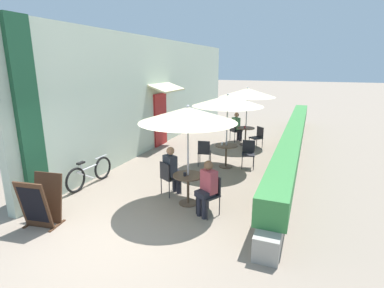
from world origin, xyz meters
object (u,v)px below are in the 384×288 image
(patio_table_near, at_px, (188,184))
(coffee_cup_near, at_px, (185,174))
(menu_board, at_px, (41,202))
(coffee_cup_far, at_px, (245,127))
(seated_patron_near_right, at_px, (207,186))
(patio_umbrella_mid, at_px, (228,101))
(seated_patron_near_left, at_px, (172,168))
(patio_table_far, at_px, (246,133))
(cafe_chair_mid_right, at_px, (204,151))
(cafe_chair_far_right, at_px, (258,136))
(cafe_chair_far_left, at_px, (235,130))
(seated_patron_far_left, at_px, (237,125))
(cafe_chair_near_left, at_px, (168,176))
(cafe_chair_near_right, at_px, (211,192))
(patio_umbrella_far, at_px, (247,93))
(bicycle_leaning, at_px, (90,173))
(cafe_chair_mid_left, at_px, (248,152))
(coffee_cup_mid, at_px, (222,144))
(patio_table_mid, at_px, (226,152))
(patio_umbrella_near, at_px, (188,115))

(patio_table_near, bearing_deg, coffee_cup_near, -119.13)
(coffee_cup_near, xyz_separation_m, menu_board, (-2.36, -1.92, -0.25))
(coffee_cup_far, bearing_deg, seated_patron_near_right, -85.49)
(patio_umbrella_mid, bearing_deg, coffee_cup_near, -93.16)
(menu_board, bearing_deg, seated_patron_near_left, 44.51)
(seated_patron_near_right, distance_m, patio_table_far, 6.25)
(cafe_chair_mid_right, relative_size, cafe_chair_far_right, 1.00)
(cafe_chair_far_left, distance_m, seated_patron_far_left, 0.20)
(cafe_chair_near_left, relative_size, seated_patron_far_left, 0.70)
(cafe_chair_near_right, bearing_deg, patio_umbrella_far, -55.96)
(cafe_chair_far_left, height_order, cafe_chair_far_right, same)
(seated_patron_near_right, height_order, patio_umbrella_far, patio_umbrella_far)
(cafe_chair_near_right, height_order, bicycle_leaning, cafe_chair_near_right)
(cafe_chair_mid_right, bearing_deg, cafe_chair_mid_left, 6.24)
(coffee_cup_far, relative_size, bicycle_leaning, 0.05)
(cafe_chair_near_right, xyz_separation_m, patio_umbrella_mid, (-0.53, 3.19, 1.62))
(seated_patron_far_left, bearing_deg, coffee_cup_mid, -41.30)
(patio_table_mid, xyz_separation_m, coffee_cup_mid, (-0.13, -0.05, 0.26))
(cafe_chair_mid_right, xyz_separation_m, cafe_chair_far_left, (0.12, 3.57, 0.00))
(patio_table_far, relative_size, bicycle_leaning, 0.43)
(cafe_chair_far_right, distance_m, bicycle_leaning, 6.49)
(seated_patron_near_left, relative_size, cafe_chair_mid_left, 1.44)
(coffee_cup_mid, distance_m, cafe_chair_far_left, 3.45)
(cafe_chair_near_right, bearing_deg, seated_patron_far_left, -52.19)
(patio_umbrella_far, bearing_deg, patio_table_near, -91.29)
(patio_umbrella_mid, bearing_deg, patio_umbrella_near, -92.34)
(coffee_cup_mid, bearing_deg, patio_table_mid, 20.84)
(cafe_chair_near_right, xyz_separation_m, patio_table_far, (-0.52, 6.13, -0.01))
(seated_patron_near_right, bearing_deg, coffee_cup_mid, -50.15)
(coffee_cup_mid, relative_size, bicycle_leaning, 0.05)
(coffee_cup_near, relative_size, cafe_chair_mid_left, 0.10)
(coffee_cup_far, bearing_deg, menu_board, -107.90)
(patio_umbrella_far, xyz_separation_m, coffee_cup_far, (-0.02, -0.09, -1.37))
(cafe_chair_near_right, distance_m, patio_umbrella_mid, 3.62)
(coffee_cup_near, bearing_deg, cafe_chair_near_right, -15.39)
(cafe_chair_near_right, height_order, patio_table_far, cafe_chair_near_right)
(seated_patron_near_left, bearing_deg, cafe_chair_mid_left, 92.61)
(cafe_chair_near_right, xyz_separation_m, coffee_cup_mid, (-0.66, 3.14, 0.25))
(cafe_chair_near_right, relative_size, menu_board, 0.83)
(seated_patron_near_right, height_order, cafe_chair_far_right, seated_patron_near_right)
(coffee_cup_near, relative_size, cafe_chair_mid_right, 0.10)
(patio_umbrella_near, xyz_separation_m, patio_umbrella_far, (0.13, 5.86, 0.00))
(cafe_chair_mid_right, height_order, cafe_chair_far_left, same)
(menu_board, bearing_deg, coffee_cup_mid, 55.71)
(patio_umbrella_mid, height_order, bicycle_leaning, patio_umbrella_mid)
(seated_patron_near_right, height_order, coffee_cup_near, seated_patron_near_right)
(seated_patron_near_left, bearing_deg, cafe_chair_near_left, -90.00)
(coffee_cup_mid, distance_m, patio_table_far, 3.01)
(cafe_chair_mid_left, relative_size, coffee_cup_far, 9.67)
(cafe_chair_near_left, relative_size, bicycle_leaning, 0.51)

